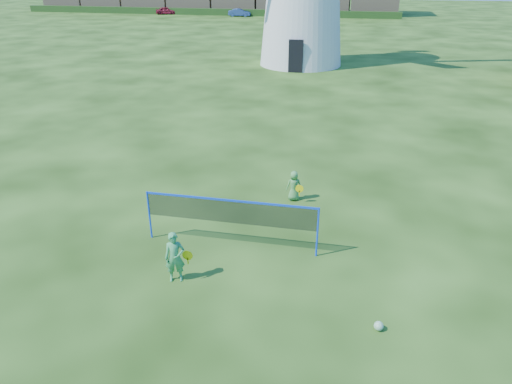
{
  "coord_description": "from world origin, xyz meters",
  "views": [
    {
      "loc": [
        2.7,
        -11.64,
        7.53
      ],
      "look_at": [
        0.2,
        0.5,
        1.5
      ],
      "focal_mm": 33.06,
      "sensor_mm": 36.0,
      "label": 1
    }
  ],
  "objects_px": {
    "player_girl": "(175,257)",
    "car_left": "(167,11)",
    "badminton_net": "(230,212)",
    "car_right": "(239,13)",
    "player_boy": "(294,186)",
    "play_ball": "(379,326)"
  },
  "relations": [
    {
      "from": "badminton_net",
      "to": "player_boy",
      "type": "xyz_separation_m",
      "value": [
        1.4,
        3.4,
        -0.6
      ]
    },
    {
      "from": "player_girl",
      "to": "player_boy",
      "type": "bearing_deg",
      "value": 46.78
    },
    {
      "from": "player_girl",
      "to": "car_left",
      "type": "height_order",
      "value": "player_girl"
    },
    {
      "from": "badminton_net",
      "to": "player_girl",
      "type": "xyz_separation_m",
      "value": [
        -1.0,
        -1.88,
        -0.43
      ]
    },
    {
      "from": "badminton_net",
      "to": "car_left",
      "type": "distance_m",
      "value": 71.65
    },
    {
      "from": "player_girl",
      "to": "car_right",
      "type": "bearing_deg",
      "value": 83.29
    },
    {
      "from": "car_right",
      "to": "car_left",
      "type": "bearing_deg",
      "value": 79.46
    },
    {
      "from": "player_boy",
      "to": "play_ball",
      "type": "xyz_separation_m",
      "value": [
        2.76,
        -6.15,
        -0.43
      ]
    },
    {
      "from": "play_ball",
      "to": "car_right",
      "type": "xyz_separation_m",
      "value": [
        -19.51,
        67.97,
        0.46
      ]
    },
    {
      "from": "play_ball",
      "to": "car_left",
      "type": "height_order",
      "value": "car_left"
    },
    {
      "from": "player_boy",
      "to": "car_left",
      "type": "xyz_separation_m",
      "value": [
        -29.2,
        62.63,
        0.04
      ]
    },
    {
      "from": "car_left",
      "to": "car_right",
      "type": "bearing_deg",
      "value": -109.94
    },
    {
      "from": "badminton_net",
      "to": "play_ball",
      "type": "height_order",
      "value": "badminton_net"
    },
    {
      "from": "badminton_net",
      "to": "car_left",
      "type": "bearing_deg",
      "value": 112.83
    },
    {
      "from": "player_boy",
      "to": "play_ball",
      "type": "distance_m",
      "value": 6.75
    },
    {
      "from": "car_left",
      "to": "car_right",
      "type": "height_order",
      "value": "car_left"
    },
    {
      "from": "player_girl",
      "to": "car_left",
      "type": "bearing_deg",
      "value": 92.76
    },
    {
      "from": "player_boy",
      "to": "car_left",
      "type": "height_order",
      "value": "car_left"
    },
    {
      "from": "car_left",
      "to": "badminton_net",
      "type": "bearing_deg",
      "value": -173.43
    },
    {
      "from": "badminton_net",
      "to": "car_right",
      "type": "xyz_separation_m",
      "value": [
        -15.35,
        65.23,
        -0.57
      ]
    },
    {
      "from": "badminton_net",
      "to": "car_right",
      "type": "relative_size",
      "value": 1.46
    },
    {
      "from": "badminton_net",
      "to": "play_ball",
      "type": "xyz_separation_m",
      "value": [
        4.16,
        -2.74,
        -1.03
      ]
    }
  ]
}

